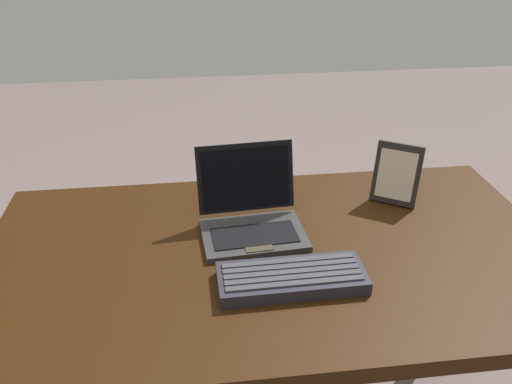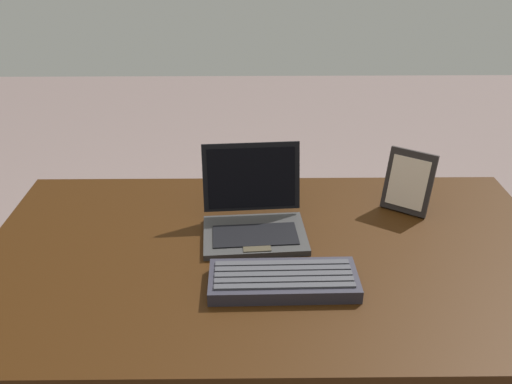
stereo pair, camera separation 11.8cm
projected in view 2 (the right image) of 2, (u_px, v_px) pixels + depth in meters
The scene contains 4 objects.
desk at pixel (271, 278), 1.26m from camera, with size 1.36×0.75×0.75m.
laptop_front at pixel (254, 216), 1.28m from camera, with size 0.26×0.23×0.20m.
external_keyboard at pixel (283, 280), 1.10m from camera, with size 0.32×0.13×0.03m.
photo_frame at pixel (409, 182), 1.35m from camera, with size 0.13×0.10×0.17m.
Camera 2 is at (-0.05, -1.00, 1.46)m, focal length 36.62 mm.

